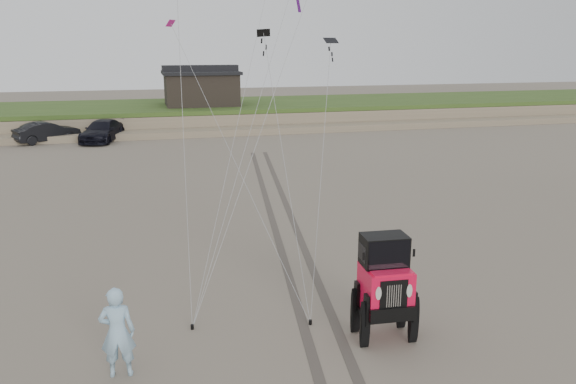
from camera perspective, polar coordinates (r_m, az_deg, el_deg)
name	(u,v)px	position (r m, az deg, el deg)	size (l,w,h in m)	color
ground	(284,327)	(14.11, -0.38, -13.55)	(160.00, 160.00, 0.00)	#6B6054
dune_ridge	(178,115)	(49.99, -11.09, 7.66)	(160.00, 14.25, 1.73)	#7A6B54
cabin	(201,87)	(49.44, -8.84, 10.49)	(6.40, 5.40, 3.35)	black
truck_b	(47,132)	(43.54, -23.26, 5.62)	(1.54, 4.43, 1.46)	black
truck_c	(102,131)	(42.64, -18.34, 5.91)	(2.08, 5.12, 1.48)	black
jeep	(385,299)	(13.40, 9.80, -10.62)	(2.30, 5.33, 1.98)	#F30E38
man	(117,332)	(12.33, -16.95, -13.46)	(0.72, 0.47, 1.97)	#92B9E2
stake_main	(192,327)	(14.17, -9.70, -13.36)	(0.08, 0.08, 0.12)	black
stake_aux	(310,322)	(14.20, 2.29, -13.08)	(0.08, 0.08, 0.12)	black
tire_tracks	(284,223)	(21.73, -0.44, -3.21)	(5.22, 29.74, 0.01)	#4C443D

